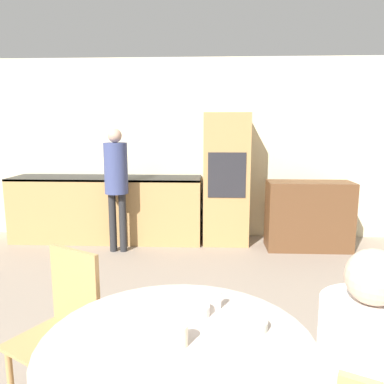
{
  "coord_description": "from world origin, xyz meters",
  "views": [
    {
      "loc": [
        0.16,
        -0.31,
        1.63
      ],
      "look_at": [
        0.01,
        2.86,
        1.07
      ],
      "focal_mm": 35.0,
      "sensor_mm": 36.0,
      "label": 1
    }
  ],
  "objects_px": {
    "bowl_near": "(194,310)",
    "bowl_centre": "(253,324)",
    "sideboard": "(309,216)",
    "chair_far_left": "(64,322)",
    "oven_unit": "(226,179)",
    "person_standing": "(116,176)",
    "cup": "(179,335)"
  },
  "relations": [
    {
      "from": "oven_unit",
      "to": "bowl_centre",
      "type": "relative_size",
      "value": 13.43
    },
    {
      "from": "oven_unit",
      "to": "bowl_near",
      "type": "relative_size",
      "value": 11.6
    },
    {
      "from": "cup",
      "to": "person_standing",
      "type": "bearing_deg",
      "value": 108.19
    },
    {
      "from": "sideboard",
      "to": "chair_far_left",
      "type": "height_order",
      "value": "chair_far_left"
    },
    {
      "from": "bowl_near",
      "to": "bowl_centre",
      "type": "relative_size",
      "value": 1.16
    },
    {
      "from": "bowl_centre",
      "to": "cup",
      "type": "bearing_deg",
      "value": -156.11
    },
    {
      "from": "person_standing",
      "to": "bowl_centre",
      "type": "relative_size",
      "value": 11.89
    },
    {
      "from": "oven_unit",
      "to": "bowl_near",
      "type": "bearing_deg",
      "value": -94.91
    },
    {
      "from": "bowl_near",
      "to": "chair_far_left",
      "type": "bearing_deg",
      "value": 161.38
    },
    {
      "from": "sideboard",
      "to": "bowl_centre",
      "type": "relative_size",
      "value": 8.17
    },
    {
      "from": "person_standing",
      "to": "cup",
      "type": "relative_size",
      "value": 17.98
    },
    {
      "from": "sideboard",
      "to": "bowl_near",
      "type": "bearing_deg",
      "value": -113.4
    },
    {
      "from": "cup",
      "to": "bowl_centre",
      "type": "height_order",
      "value": "cup"
    },
    {
      "from": "sideboard",
      "to": "bowl_near",
      "type": "height_order",
      "value": "sideboard"
    },
    {
      "from": "chair_far_left",
      "to": "cup",
      "type": "relative_size",
      "value": 10.42
    },
    {
      "from": "chair_far_left",
      "to": "person_standing",
      "type": "xyz_separation_m",
      "value": [
        -0.37,
        2.76,
        0.48
      ]
    },
    {
      "from": "sideboard",
      "to": "oven_unit",
      "type": "bearing_deg",
      "value": 165.91
    },
    {
      "from": "chair_far_left",
      "to": "bowl_near",
      "type": "bearing_deg",
      "value": 10.56
    },
    {
      "from": "oven_unit",
      "to": "cup",
      "type": "distance_m",
      "value": 3.79
    },
    {
      "from": "oven_unit",
      "to": "sideboard",
      "type": "xyz_separation_m",
      "value": [
        1.1,
        -0.28,
        -0.45
      ]
    },
    {
      "from": "chair_far_left",
      "to": "cup",
      "type": "height_order",
      "value": "chair_far_left"
    },
    {
      "from": "chair_far_left",
      "to": "bowl_centre",
      "type": "xyz_separation_m",
      "value": [
        1.03,
        -0.37,
        0.22
      ]
    },
    {
      "from": "person_standing",
      "to": "bowl_centre",
      "type": "xyz_separation_m",
      "value": [
        1.4,
        -3.13,
        -0.26
      ]
    },
    {
      "from": "sideboard",
      "to": "person_standing",
      "type": "distance_m",
      "value": 2.59
    },
    {
      "from": "chair_far_left",
      "to": "person_standing",
      "type": "bearing_deg",
      "value": 126.76
    },
    {
      "from": "bowl_near",
      "to": "bowl_centre",
      "type": "xyz_separation_m",
      "value": [
        0.27,
        -0.12,
        -0.0
      ]
    },
    {
      "from": "bowl_near",
      "to": "bowl_centre",
      "type": "bearing_deg",
      "value": -23.63
    },
    {
      "from": "sideboard",
      "to": "chair_far_left",
      "type": "relative_size",
      "value": 1.19
    },
    {
      "from": "cup",
      "to": "bowl_centre",
      "type": "xyz_separation_m",
      "value": [
        0.32,
        0.14,
        -0.02
      ]
    },
    {
      "from": "oven_unit",
      "to": "chair_far_left",
      "type": "bearing_deg",
      "value": -108.04
    },
    {
      "from": "chair_far_left",
      "to": "cup",
      "type": "bearing_deg",
      "value": -6.9
    },
    {
      "from": "oven_unit",
      "to": "cup",
      "type": "height_order",
      "value": "oven_unit"
    }
  ]
}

